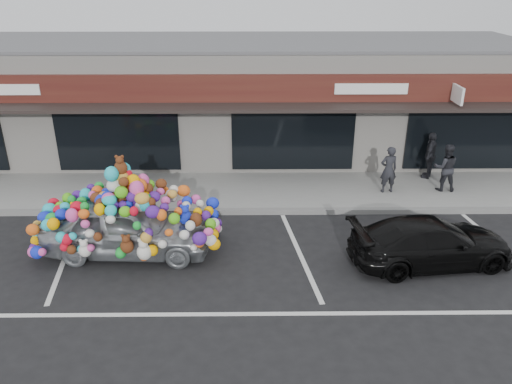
{
  "coord_description": "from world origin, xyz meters",
  "views": [
    {
      "loc": [
        1.56,
        -10.92,
        6.63
      ],
      "look_at": [
        1.69,
        1.4,
        1.2
      ],
      "focal_mm": 35.0,
      "sensor_mm": 36.0,
      "label": 1
    }
  ],
  "objects_px": {
    "black_sedan": "(431,242)",
    "pedestrian_c": "(430,155)",
    "pedestrian_a": "(389,170)",
    "toy_car": "(127,220)",
    "pedestrian_b": "(445,167)"
  },
  "relations": [
    {
      "from": "pedestrian_b",
      "to": "pedestrian_c",
      "type": "distance_m",
      "value": 1.11
    },
    {
      "from": "toy_car",
      "to": "pedestrian_b",
      "type": "distance_m",
      "value": 10.01
    },
    {
      "from": "black_sedan",
      "to": "pedestrian_a",
      "type": "bearing_deg",
      "value": -7.17
    },
    {
      "from": "black_sedan",
      "to": "pedestrian_c",
      "type": "bearing_deg",
      "value": -25.44
    },
    {
      "from": "pedestrian_c",
      "to": "black_sedan",
      "type": "bearing_deg",
      "value": 14.43
    },
    {
      "from": "toy_car",
      "to": "pedestrian_a",
      "type": "height_order",
      "value": "toy_car"
    },
    {
      "from": "black_sedan",
      "to": "pedestrian_a",
      "type": "height_order",
      "value": "pedestrian_a"
    },
    {
      "from": "pedestrian_a",
      "to": "pedestrian_b",
      "type": "xyz_separation_m",
      "value": [
        1.85,
        0.13,
        0.02
      ]
    },
    {
      "from": "black_sedan",
      "to": "pedestrian_a",
      "type": "xyz_separation_m",
      "value": [
        -0.04,
        4.07,
        0.33
      ]
    },
    {
      "from": "toy_car",
      "to": "black_sedan",
      "type": "relative_size",
      "value": 1.16
    },
    {
      "from": "toy_car",
      "to": "black_sedan",
      "type": "bearing_deg",
      "value": -92.27
    },
    {
      "from": "pedestrian_a",
      "to": "pedestrian_c",
      "type": "relative_size",
      "value": 0.95
    },
    {
      "from": "pedestrian_a",
      "to": "pedestrian_b",
      "type": "relative_size",
      "value": 0.98
    },
    {
      "from": "black_sedan",
      "to": "pedestrian_c",
      "type": "distance_m",
      "value": 5.57
    },
    {
      "from": "pedestrian_a",
      "to": "pedestrian_b",
      "type": "bearing_deg",
      "value": 175.14
    }
  ]
}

